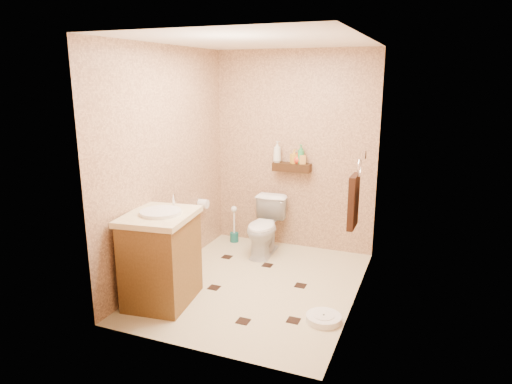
% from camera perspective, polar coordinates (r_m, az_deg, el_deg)
% --- Properties ---
extents(ground, '(2.50, 2.50, 0.00)m').
position_cam_1_polar(ground, '(4.80, -0.00, -11.50)').
color(ground, beige).
rests_on(ground, ground).
extents(wall_back, '(2.00, 0.04, 2.40)m').
position_cam_1_polar(wall_back, '(5.58, 4.76, 5.07)').
color(wall_back, tan).
rests_on(wall_back, ground).
extents(wall_front, '(2.00, 0.04, 2.40)m').
position_cam_1_polar(wall_front, '(3.32, -8.01, -1.40)').
color(wall_front, tan).
rests_on(wall_front, ground).
extents(wall_left, '(0.04, 2.50, 2.40)m').
position_cam_1_polar(wall_left, '(4.87, -11.04, 3.50)').
color(wall_left, tan).
rests_on(wall_left, ground).
extents(wall_right, '(0.04, 2.50, 2.40)m').
position_cam_1_polar(wall_right, '(4.16, 12.92, 1.58)').
color(wall_right, tan).
rests_on(wall_right, ground).
extents(ceiling, '(2.00, 2.50, 0.02)m').
position_cam_1_polar(ceiling, '(4.33, -0.01, 18.41)').
color(ceiling, white).
rests_on(ceiling, wall_back).
extents(wall_shelf, '(0.46, 0.14, 0.10)m').
position_cam_1_polar(wall_shelf, '(5.53, 4.48, 3.10)').
color(wall_shelf, '#3B2110').
rests_on(wall_shelf, wall_back).
extents(floor_accents, '(1.27, 1.39, 0.01)m').
position_cam_1_polar(floor_accents, '(4.75, 0.07, -11.74)').
color(floor_accents, black).
rests_on(floor_accents, ground).
extents(toilet, '(0.41, 0.68, 0.68)m').
position_cam_1_polar(toilet, '(5.47, 1.09, -4.39)').
color(toilet, white).
rests_on(toilet, ground).
extents(vanity, '(0.67, 0.78, 1.01)m').
position_cam_1_polar(vanity, '(4.40, -11.76, -7.92)').
color(vanity, brown).
rests_on(vanity, ground).
extents(bathroom_scale, '(0.37, 0.37, 0.06)m').
position_cam_1_polar(bathroom_scale, '(4.19, 8.45, -15.34)').
color(bathroom_scale, white).
rests_on(bathroom_scale, ground).
extents(toilet_brush, '(0.11, 0.11, 0.48)m').
position_cam_1_polar(toilet_brush, '(5.91, -2.74, -4.67)').
color(toilet_brush, '#175F5B').
rests_on(toilet_brush, ground).
extents(towel_ring, '(0.12, 0.30, 0.76)m').
position_cam_1_polar(towel_ring, '(4.47, 12.15, -0.86)').
color(towel_ring, silver).
rests_on(towel_ring, wall_right).
extents(toilet_paper, '(0.12, 0.11, 0.12)m').
position_cam_1_polar(toilet_paper, '(5.52, -6.60, -1.46)').
color(toilet_paper, white).
rests_on(toilet_paper, wall_left).
extents(bottle_a, '(0.13, 0.13, 0.26)m').
position_cam_1_polar(bottle_a, '(5.56, 2.66, 5.06)').
color(bottle_a, silver).
rests_on(bottle_a, wall_shelf).
extents(bottle_b, '(0.11, 0.11, 0.17)m').
position_cam_1_polar(bottle_b, '(5.50, 4.78, 4.46)').
color(bottle_b, gold).
rests_on(bottle_b, wall_shelf).
extents(bottle_c, '(0.15, 0.15, 0.13)m').
position_cam_1_polar(bottle_c, '(5.49, 5.20, 4.24)').
color(bottle_c, red).
rests_on(bottle_c, wall_shelf).
extents(bottle_d, '(0.13, 0.13, 0.23)m').
position_cam_1_polar(bottle_d, '(5.47, 5.64, 4.72)').
color(bottle_d, '#2F8F4B').
rests_on(bottle_d, wall_shelf).
extents(bottle_e, '(0.10, 0.10, 0.17)m').
position_cam_1_polar(bottle_e, '(5.47, 5.79, 4.37)').
color(bottle_e, gold).
rests_on(bottle_e, wall_shelf).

